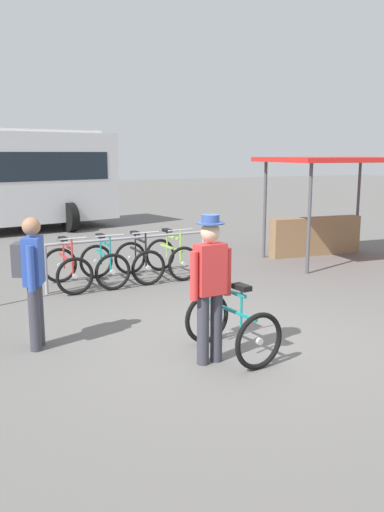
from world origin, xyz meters
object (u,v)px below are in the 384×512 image
racked_bike_black (139,261)px  racked_bike_lime (171,257)px  racked_bike_red (67,268)px  person_with_featured_bike (210,283)px  racked_bike_teal (104,264)px  pedestrian_with_backpack (32,275)px  market_stall (328,198)px  featured_bicycle (225,314)px

racked_bike_black → racked_bike_lime: 0.70m
racked_bike_red → person_with_featured_bike: (0.68, -4.15, 0.58)m
racked_bike_teal → racked_bike_lime: (1.40, 0.09, -0.00)m
racked_bike_black → pedestrian_with_backpack: bearing=-130.4°
racked_bike_lime → market_stall: bearing=1.1°
racked_bike_teal → market_stall: size_ratio=0.33×
pedestrian_with_backpack → racked_bike_lime: bearing=42.9°
racked_bike_red → pedestrian_with_backpack: (-1.05, -2.79, 0.57)m
racked_bike_black → featured_bicycle: 4.05m
person_with_featured_bike → pedestrian_with_backpack: person_with_featured_bike is taller
racked_bike_red → racked_bike_black: (1.40, 0.09, -0.00)m
racked_bike_black → racked_bike_lime: size_ratio=0.97×
person_with_featured_bike → pedestrian_with_backpack: (-1.72, 1.37, -0.01)m
racked_bike_teal → racked_bike_black: same height
racked_bike_red → market_stall: bearing=2.0°
featured_bicycle → pedestrian_with_backpack: size_ratio=0.75×
pedestrian_with_backpack → person_with_featured_bike: bearing=-38.4°
person_with_featured_bike → racked_bike_teal: bearing=89.7°
featured_bicycle → racked_bike_red: bearing=104.3°
racked_bike_teal → featured_bicycle: size_ratio=0.89×
racked_bike_lime → featured_bicycle: 4.21m
racked_bike_black → market_stall: size_ratio=0.34×
market_stall → racked_bike_red: bearing=-178.0°
racked_bike_lime → pedestrian_with_backpack: pedestrian_with_backpack is taller
racked_bike_black → person_with_featured_bike: 4.34m
racked_bike_black → market_stall: (4.62, 0.12, 1.03)m
racked_bike_black → racked_bike_teal: bearing=-176.5°
featured_bicycle → pedestrian_with_backpack: bearing=150.7°
racked_bike_teal → racked_bike_black: size_ratio=0.99×
racked_bike_lime → featured_bicycle: (-1.09, -4.07, 0.12)m
person_with_featured_bike → market_stall: (5.34, 4.36, 0.45)m
featured_bicycle → pedestrian_with_backpack: 2.39m
racked_bike_black → racked_bike_lime: same height
person_with_featured_bike → market_stall: bearing=39.2°
racked_bike_teal → market_stall: bearing=1.8°
racked_bike_red → person_with_featured_bike: bearing=-80.8°
racked_bike_lime → pedestrian_with_backpack: size_ratio=0.70×
featured_bicycle → market_stall: (5.02, 4.15, 0.91)m
pedestrian_with_backpack → market_stall: (7.07, 2.99, 0.46)m
person_with_featured_bike → racked_bike_black: bearing=80.4°
person_with_featured_bike → market_stall: market_stall is taller
racked_bike_teal → racked_bike_lime: 1.40m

